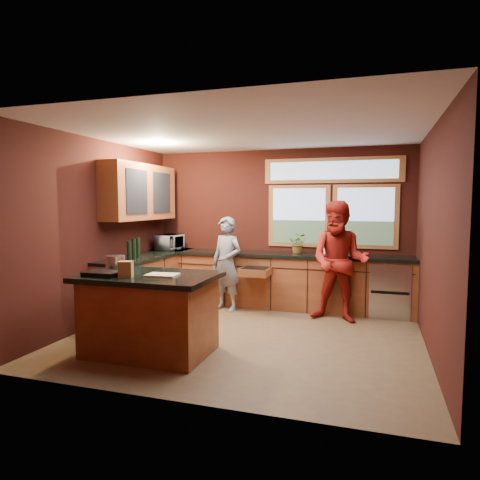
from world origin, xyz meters
The scene contains 14 objects.
floor centered at (0.00, 0.00, 0.00)m, with size 4.50×4.50×0.00m, color brown.
room_shell centered at (-0.60, 0.32, 1.80)m, with size 4.52×4.02×2.71m.
back_counter centered at (0.20, 1.70, 0.46)m, with size 4.50×0.64×0.93m.
left_counter centered at (-1.95, 0.85, 0.47)m, with size 0.64×2.30×0.93m.
island centered at (-0.90, -0.96, 0.48)m, with size 1.55×1.05×0.95m.
person_grey centered at (-0.71, 1.25, 0.78)m, with size 0.57×0.37×1.55m, color slate.
person_red centered at (1.12, 1.11, 0.91)m, with size 0.88×0.69×1.81m, color maroon.
microwave centered at (-1.92, 1.59, 1.07)m, with size 0.50×0.34×0.28m, color #999999.
potted_plant centered at (0.39, 1.75, 1.10)m, with size 0.30×0.26×0.33m, color #999999.
paper_towel centered at (0.87, 1.70, 1.07)m, with size 0.12×0.12×0.28m, color white.
cutting_board centered at (-0.70, -1.01, 0.95)m, with size 0.35×0.25×0.02m, color tan.
stock_pot centered at (-1.45, -0.81, 1.03)m, with size 0.24×0.24×0.18m, color silver.
paper_bag centered at (-1.05, -1.21, 1.03)m, with size 0.15×0.12×0.18m, color brown.
black_tray centered at (-1.35, -1.21, 0.97)m, with size 0.40×0.28×0.05m, color black.
Camera 1 is at (1.61, -5.35, 1.78)m, focal length 32.00 mm.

